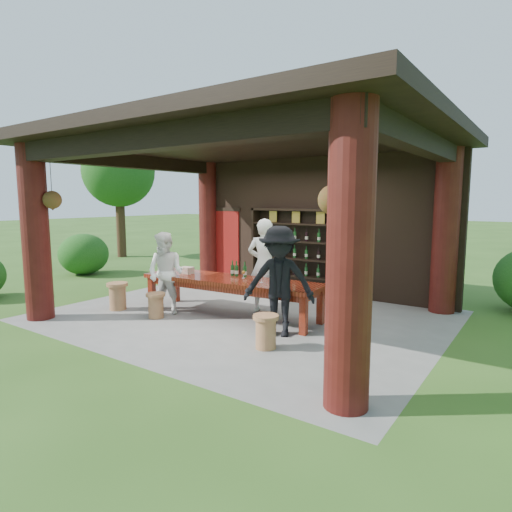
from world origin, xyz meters
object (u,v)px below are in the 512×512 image
Objects in this scene: tasting_table at (231,284)px; stool_near_left at (156,305)px; host at (264,265)px; wine_shelf at (295,251)px; guest_woman at (166,273)px; napkin_basket at (187,270)px; stool_near_right at (266,331)px; stool_far_left at (118,295)px; guest_man at (279,281)px.

stool_near_left is at bearing -139.22° from tasting_table.
wine_shelf is at bearing -98.01° from host.
stool_near_left is 0.66m from guest_woman.
guest_woman is (-1.12, -3.22, -0.22)m from wine_shelf.
wine_shelf reaches higher than napkin_basket.
wine_shelf is at bearing 90.98° from tasting_table.
stool_near_right is at bearing -25.48° from guest_woman.
stool_near_right reaches higher than stool_near_left.
guest_woman is 6.34× the size of napkin_basket.
napkin_basket is at bearing 8.10° from host.
stool_near_left is at bearing 175.30° from stool_near_right.
host is 1.63m from napkin_basket.
stool_far_left is 0.31× the size of guest_man.
wine_shelf is at bearing 73.48° from stool_near_left.
napkin_basket is (-2.53, 0.44, -0.11)m from guest_man.
host is at bearing 109.54° from guest_man.
wine_shelf reaches higher than stool_far_left.
guest_man is at bearing -11.80° from guest_woman.
napkin_basket is (-1.10, -0.07, 0.18)m from tasting_table.
stool_far_left is at bearing -175.41° from guest_woman.
tasting_table is 1.50m from stool_near_left.
napkin_basket reaches higher than stool_near_right.
host is 1.03× the size of guest_man.
host is (2.59, 1.65, 0.65)m from stool_far_left.
guest_woman is 0.54m from napkin_basket.
wine_shelf is 4.26m from stool_far_left.
stool_near_left is 2.71m from stool_near_right.
guest_woman is (-1.51, -1.29, -0.13)m from host.
stool_far_left is at bearing 176.92° from stool_near_right.
tasting_table is at bearing 143.83° from stool_near_right.
stool_near_right is 0.93× the size of stool_far_left.
stool_far_left is at bearing 13.05° from host.
stool_near_right is 2.97m from napkin_basket.
wine_shelf reaches higher than stool_near_right.
stool_far_left is 2.19× the size of napkin_basket.
napkin_basket is at bearing 157.85° from stool_near_right.
wine_shelf is 9.08× the size of napkin_basket.
guest_woman is at bearing 159.29° from guest_man.
stool_near_right is at bearing -3.08° from stool_far_left.
stool_near_right is 2.88m from guest_woman.
guest_man reaches higher than stool_far_left.
host reaches higher than guest_man.
guest_man is 2.57m from napkin_basket.
napkin_basket is at bearing 38.03° from stool_far_left.
guest_man is (2.60, 0.10, 0.10)m from guest_woman.
guest_man is at bearing 7.08° from stool_far_left.
tasting_table is 2.02m from stool_near_right.
wine_shelf is 1.97m from host.
tasting_table is 2.30× the size of guest_woman.
stool_near_left is 2.29m from host.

